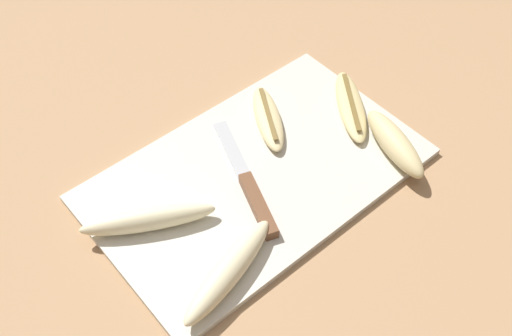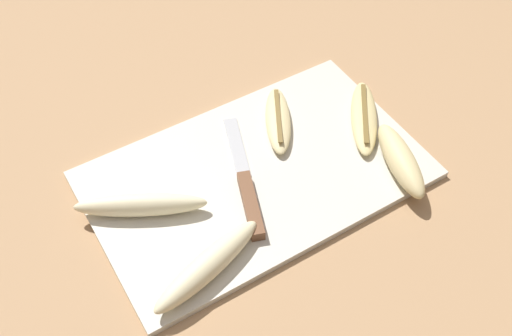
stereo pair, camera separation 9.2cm
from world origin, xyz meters
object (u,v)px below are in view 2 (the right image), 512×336
Objects in this scene: knife at (248,195)px; banana_bright_far at (141,205)px; banana_mellow_near at (401,160)px; banana_ripe_center at (278,120)px; banana_pale_long at (208,265)px; banana_spotted_left at (365,118)px.

knife is 0.16m from banana_bright_far.
banana_ripe_center is at bearing 121.64° from banana_mellow_near.
banana_bright_far is 0.96× the size of banana_pale_long.
banana_spotted_left is (0.36, 0.12, -0.01)m from banana_pale_long.
banana_mellow_near is at bearing -58.36° from banana_ripe_center.
banana_mellow_near reaches higher than banana_spotted_left.
banana_spotted_left is (0.39, -0.02, -0.01)m from banana_bright_far.
banana_mellow_near reaches higher than banana_bright_far.
banana_bright_far reaches higher than banana_ripe_center.
banana_pale_long is (-0.11, -0.08, 0.01)m from knife.
knife is 1.51× the size of banana_mellow_near.
banana_bright_far is at bearing 104.39° from banana_pale_long.
banana_bright_far is 0.40m from banana_mellow_near.
banana_ripe_center and banana_spotted_left have the same top height.
banana_ripe_center is 0.14m from banana_spotted_left.
banana_mellow_near is (0.23, -0.07, 0.01)m from knife.
banana_pale_long is at bearing -124.37° from knife.
banana_ripe_center reaches higher than knife.
banana_bright_far is at bearing 178.11° from knife.
banana_pale_long is 0.34m from banana_mellow_near.
banana_ripe_center is 0.27m from banana_bright_far.
banana_pale_long reaches higher than banana_spotted_left.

